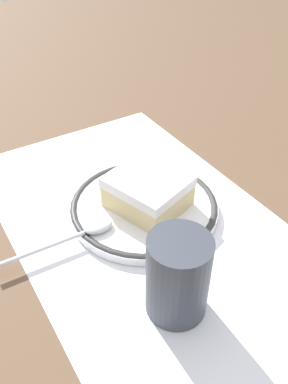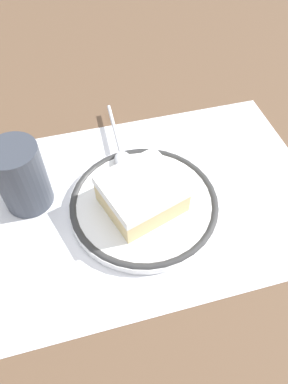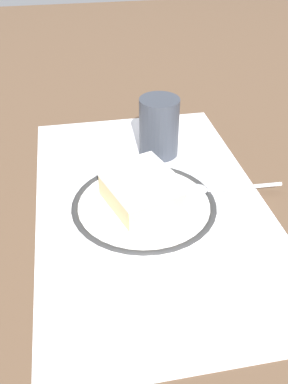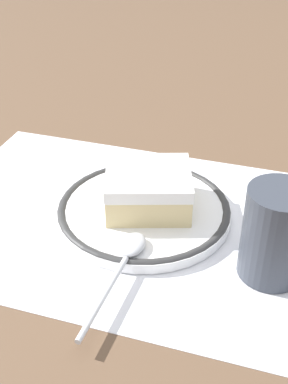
# 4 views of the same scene
# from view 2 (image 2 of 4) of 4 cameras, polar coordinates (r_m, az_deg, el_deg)

# --- Properties ---
(ground_plane) EXTENTS (2.40, 2.40, 0.00)m
(ground_plane) POSITION_cam_2_polar(r_m,az_deg,el_deg) (0.47, -2.48, -1.71)
(ground_plane) COLOR brown
(placemat) EXTENTS (0.51, 0.31, 0.00)m
(placemat) POSITION_cam_2_polar(r_m,az_deg,el_deg) (0.47, -2.49, -1.66)
(placemat) COLOR white
(placemat) RESTS_ON ground_plane
(plate) EXTENTS (0.19, 0.19, 0.01)m
(plate) POSITION_cam_2_polar(r_m,az_deg,el_deg) (0.46, 0.00, -1.86)
(plate) COLOR white
(plate) RESTS_ON placemat
(cake_slice) EXTENTS (0.11, 0.11, 0.04)m
(cake_slice) POSITION_cam_2_polar(r_m,az_deg,el_deg) (0.43, -0.36, -0.26)
(cake_slice) COLOR beige
(cake_slice) RESTS_ON plate
(spoon) EXTENTS (0.03, 0.14, 0.01)m
(spoon) POSITION_cam_2_polar(r_m,az_deg,el_deg) (0.51, -3.74, 6.38)
(spoon) COLOR silver
(spoon) RESTS_ON plate
(cup) EXTENTS (0.06, 0.06, 0.09)m
(cup) POSITION_cam_2_polar(r_m,az_deg,el_deg) (0.46, -19.03, 1.89)
(cup) COLOR #383D47
(cup) RESTS_ON placemat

